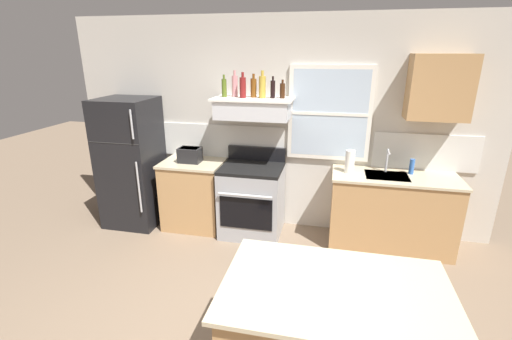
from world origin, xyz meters
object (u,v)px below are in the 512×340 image
object	(u,v)px
bottle_champagne_gold_foil	(262,87)
bottle_amber_wine	(254,87)
bottle_rose_pink	(235,86)
bottle_brown_stout	(282,90)
bottle_red_label_wine	(243,87)
stove_range	(252,199)
dish_soap_bottle	(412,167)
refrigerator	(131,163)
paper_towel_roll	(350,161)
bottle_balsamic_dark	(273,89)
toaster	(190,155)
bottle_olive_oil_square	(224,88)

from	to	relation	value
bottle_champagne_gold_foil	bottle_amber_wine	bearing A→B (deg)	158.69
bottle_rose_pink	bottle_brown_stout	distance (m)	0.59
bottle_red_label_wine	bottle_amber_wine	distance (m)	0.14
stove_range	dish_soap_bottle	distance (m)	1.96
refrigerator	stove_range	size ratio (longest dim) A/B	1.57
refrigerator	paper_towel_roll	bearing A→B (deg)	1.22
bottle_balsamic_dark	paper_towel_roll	distance (m)	1.24
bottle_balsamic_dark	dish_soap_bottle	distance (m)	1.85
stove_range	bottle_amber_wine	size ratio (longest dim) A/B	3.97
stove_range	bottle_red_label_wine	world-z (taller)	bottle_red_label_wine
refrigerator	toaster	world-z (taller)	refrigerator
bottle_brown_stout	dish_soap_bottle	world-z (taller)	bottle_brown_stout
bottle_champagne_gold_foil	bottle_brown_stout	distance (m)	0.24
dish_soap_bottle	bottle_red_label_wine	bearing A→B (deg)	-177.61
bottle_champagne_gold_foil	dish_soap_bottle	bearing A→B (deg)	1.56
toaster	refrigerator	bearing A→B (deg)	-177.32
stove_range	paper_towel_roll	bearing A→B (deg)	1.82
stove_range	bottle_rose_pink	bearing A→B (deg)	149.11
stove_range	paper_towel_roll	world-z (taller)	paper_towel_roll
stove_range	paper_towel_roll	xyz separation A→B (m)	(1.17, 0.04, 0.58)
bottle_olive_oil_square	bottle_brown_stout	xyz separation A→B (m)	(0.70, 0.03, -0.02)
bottle_red_label_wine	dish_soap_bottle	xyz separation A→B (m)	(2.00, 0.08, -0.87)
stove_range	bottle_rose_pink	size ratio (longest dim) A/B	3.53
bottle_rose_pink	bottle_amber_wine	bearing A→B (deg)	-2.33
bottle_olive_oil_square	bottle_balsamic_dark	distance (m)	0.59
bottle_olive_oil_square	bottle_champagne_gold_foil	world-z (taller)	bottle_champagne_gold_foil
bottle_rose_pink	bottle_red_label_wine	bearing A→B (deg)	-36.22
refrigerator	bottle_rose_pink	bearing A→B (deg)	6.76
toaster	bottle_champagne_gold_foil	distance (m)	1.28
toaster	bottle_red_label_wine	distance (m)	1.11
refrigerator	dish_soap_bottle	world-z (taller)	refrigerator
stove_range	bottle_balsamic_dark	world-z (taller)	bottle_balsamic_dark
bottle_amber_wine	bottle_brown_stout	world-z (taller)	bottle_amber_wine
bottle_champagne_gold_foil	dish_soap_bottle	size ratio (longest dim) A/B	1.75
refrigerator	dish_soap_bottle	size ratio (longest dim) A/B	9.49
refrigerator	paper_towel_roll	distance (m)	2.83
refrigerator	toaster	bearing A→B (deg)	2.68
refrigerator	bottle_rose_pink	xyz separation A→B (m)	(1.41, 0.17, 1.02)
toaster	bottle_brown_stout	xyz separation A→B (m)	(1.16, 0.10, 0.83)
bottle_olive_oil_square	dish_soap_bottle	size ratio (longest dim) A/B	1.46
toaster	bottle_balsamic_dark	bearing A→B (deg)	4.73
bottle_rose_pink	bottle_champagne_gold_foil	size ratio (longest dim) A/B	0.98
bottle_red_label_wine	bottle_champagne_gold_foil	xyz separation A→B (m)	(0.23, 0.04, 0.01)
toaster	bottle_champagne_gold_foil	xyz separation A→B (m)	(0.93, 0.07, 0.87)
stove_range	bottle_rose_pink	xyz separation A→B (m)	(-0.24, 0.14, 1.41)
bottle_rose_pink	paper_towel_roll	bearing A→B (deg)	-4.31
toaster	bottle_rose_pink	bearing A→B (deg)	12.47
bottle_balsamic_dark	bottle_champagne_gold_foil	bearing A→B (deg)	-173.57
paper_towel_roll	bottle_red_label_wine	bearing A→B (deg)	179.27
refrigerator	bottle_balsamic_dark	bearing A→B (deg)	3.83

